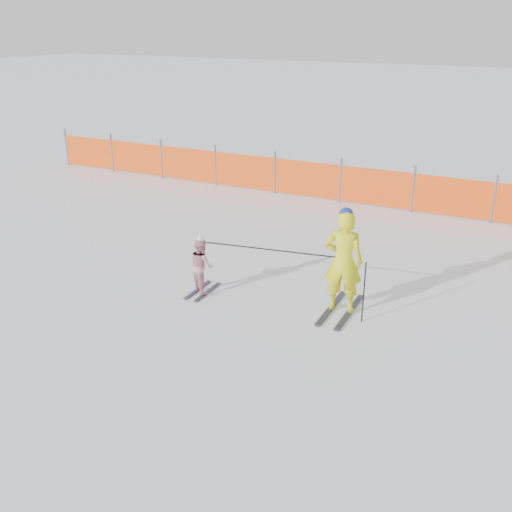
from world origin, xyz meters
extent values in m
plane|color=white|center=(0.00, 0.00, 0.00)|extent=(120.00, 120.00, 0.00)
cube|color=black|center=(1.23, 1.04, 0.02)|extent=(0.09, 1.40, 0.04)
cube|color=black|center=(1.57, 1.04, 0.02)|extent=(0.09, 1.40, 0.04)
imported|color=yellow|center=(1.40, 1.04, 0.96)|extent=(0.73, 0.53, 1.83)
sphere|color=navy|center=(1.40, 1.04, 1.80)|extent=(0.24, 0.24, 0.24)
cube|color=black|center=(-1.30, 0.62, 0.01)|extent=(0.09, 0.87, 0.03)
cube|color=black|center=(-1.08, 0.62, 0.01)|extent=(0.09, 0.87, 0.03)
imported|color=pink|center=(-1.19, 0.62, 0.55)|extent=(0.64, 0.60, 1.04)
cone|color=silver|center=(-1.19, 0.62, 1.10)|extent=(0.19, 0.19, 0.24)
cylinder|color=black|center=(1.85, 0.84, 0.55)|extent=(0.02, 0.02, 1.11)
cylinder|color=black|center=(0.10, 0.83, 1.02)|extent=(2.35, 0.40, 0.02)
cylinder|color=#595960|center=(-10.70, 7.22, 0.62)|extent=(0.06, 0.06, 1.25)
cylinder|color=#595960|center=(-8.70, 7.22, 0.62)|extent=(0.06, 0.06, 1.25)
cylinder|color=#595960|center=(-6.70, 7.22, 0.62)|extent=(0.06, 0.06, 1.25)
cylinder|color=#595960|center=(-4.70, 7.22, 0.62)|extent=(0.06, 0.06, 1.25)
cylinder|color=#595960|center=(-2.70, 7.22, 0.62)|extent=(0.06, 0.06, 1.25)
cylinder|color=#595960|center=(-0.70, 7.22, 0.62)|extent=(0.06, 0.06, 1.25)
cylinder|color=#595960|center=(1.30, 7.22, 0.62)|extent=(0.06, 0.06, 1.25)
cylinder|color=#595960|center=(3.30, 7.22, 0.62)|extent=(0.06, 0.06, 1.25)
cube|color=#F94E0D|center=(-2.76, 7.22, 0.55)|extent=(15.88, 0.03, 1.00)
camera|label=1|loc=(4.01, -7.63, 4.79)|focal=40.00mm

